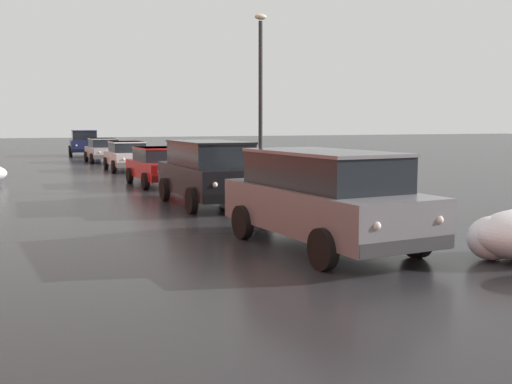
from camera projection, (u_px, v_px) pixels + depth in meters
The scene contains 8 objects.
snow_bank_near_corner_right at pixel (164, 164), 30.44m from camera, with size 1.97×0.92×0.58m.
suv_grey_approaching_near_lane at pixel (323, 195), 11.26m from camera, with size 2.31×4.88×1.82m.
suv_black_parked_kerbside_close at pixel (209, 170), 17.19m from camera, with size 2.18×4.72×1.82m.
sedan_red_parked_kerbside_mid at pixel (158, 165), 22.67m from camera, with size 1.84×4.22×1.42m.
sedan_white_parked_far_down_block at pixel (127, 155), 29.75m from camera, with size 2.07×4.35×1.42m.
sedan_silver_queued_behind_truck at pixel (104, 150), 35.99m from camera, with size 1.97×3.93×1.42m.
suv_darkblue_at_far_intersection at pixel (84, 142), 42.88m from camera, with size 2.41×4.75×1.82m.
street_lamp_post at pixel (261, 93), 20.66m from camera, with size 0.44×0.24×5.99m.
Camera 1 is at (-3.75, 0.11, 2.33)m, focal length 42.41 mm.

